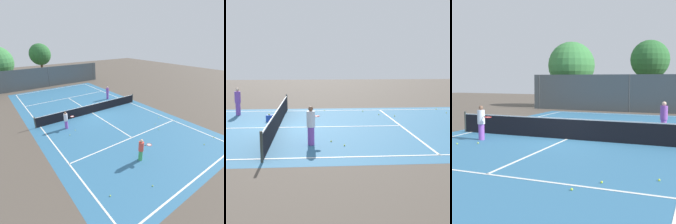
% 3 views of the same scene
% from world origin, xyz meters
% --- Properties ---
extents(ground_plane, '(80.00, 80.00, 0.00)m').
position_xyz_m(ground_plane, '(0.00, 0.00, 0.00)').
color(ground_plane, brown).
extents(court_surface, '(13.00, 25.00, 0.01)m').
position_xyz_m(court_surface, '(0.00, 0.00, 0.00)').
color(court_surface, teal).
rests_on(court_surface, ground_plane).
extents(tennis_net, '(11.90, 0.10, 1.10)m').
position_xyz_m(tennis_net, '(0.00, 0.00, 0.51)').
color(tennis_net, '#333833').
rests_on(tennis_net, ground_plane).
extents(perimeter_fence, '(18.00, 0.12, 3.20)m').
position_xyz_m(perimeter_fence, '(0.00, 14.00, 1.60)').
color(perimeter_fence, '#515B60').
rests_on(perimeter_fence, ground_plane).
extents(tree_0, '(3.86, 3.86, 6.64)m').
position_xyz_m(tree_0, '(0.78, 19.89, 4.68)').
color(tree_0, brown).
rests_on(tree_0, ground_plane).
extents(player_0, '(0.37, 0.37, 1.71)m').
position_xyz_m(player_0, '(4.08, 2.90, 0.88)').
color(player_0, purple).
rests_on(player_0, ground_plane).
extents(player_1, '(0.91, 0.59, 1.58)m').
position_xyz_m(player_1, '(-1.44, -8.83, 0.82)').
color(player_1, '#3FA559').
rests_on(player_1, ground_plane).
extents(player_2, '(0.92, 0.60, 1.61)m').
position_xyz_m(player_2, '(-3.63, -1.68, 0.83)').
color(player_2, purple).
rests_on(player_2, ground_plane).
extents(ball_crate, '(0.39, 0.38, 0.43)m').
position_xyz_m(ball_crate, '(1.87, 0.68, 0.18)').
color(ball_crate, blue).
rests_on(ball_crate, ground_plane).
extents(tennis_ball_0, '(0.07, 0.07, 0.07)m').
position_xyz_m(tennis_ball_0, '(3.43, -5.92, 0.03)').
color(tennis_ball_0, '#CCE533').
rests_on(tennis_ball_0, ground_plane).
extents(tennis_ball_1, '(0.07, 0.07, 0.07)m').
position_xyz_m(tennis_ball_1, '(-1.99, 7.17, 0.03)').
color(tennis_ball_1, '#CCE533').
rests_on(tennis_ball_1, ground_plane).
extents(tennis_ball_2, '(0.07, 0.07, 0.07)m').
position_xyz_m(tennis_ball_2, '(-3.21, -2.53, 0.03)').
color(tennis_ball_2, '#CCE533').
rests_on(tennis_ball_2, ground_plane).
extents(tennis_ball_3, '(0.07, 0.07, 0.07)m').
position_xyz_m(tennis_ball_3, '(-4.82, -10.03, 0.03)').
color(tennis_ball_3, '#CCE533').
rests_on(tennis_ball_3, ground_plane).
extents(tennis_ball_4, '(0.07, 0.07, 0.07)m').
position_xyz_m(tennis_ball_4, '(4.70, 0.32, 0.03)').
color(tennis_ball_4, '#CCE533').
rests_on(tennis_ball_4, ground_plane).
extents(tennis_ball_5, '(0.07, 0.07, 0.07)m').
position_xyz_m(tennis_ball_5, '(-3.95, -3.03, 0.03)').
color(tennis_ball_5, '#CCE533').
rests_on(tennis_ball_5, ground_plane).
extents(tennis_ball_6, '(0.07, 0.07, 0.07)m').
position_xyz_m(tennis_ball_6, '(3.64, 7.99, 0.03)').
color(tennis_ball_6, '#CCE533').
rests_on(tennis_ball_6, ground_plane).
extents(tennis_ball_7, '(0.07, 0.07, 0.07)m').
position_xyz_m(tennis_ball_7, '(5.44, -10.39, 0.03)').
color(tennis_ball_7, '#CCE533').
rests_on(tennis_ball_7, ground_plane).
extents(tennis_ball_8, '(0.07, 0.07, 0.07)m').
position_xyz_m(tennis_ball_8, '(5.42, -2.56, 0.03)').
color(tennis_ball_8, '#CCE533').
rests_on(tennis_ball_8, ground_plane).
extents(tennis_ball_9, '(0.07, 0.07, 0.07)m').
position_xyz_m(tennis_ball_9, '(-2.54, -10.89, 0.03)').
color(tennis_ball_9, '#CCE533').
rests_on(tennis_ball_9, ground_plane).
extents(tennis_ball_10, '(0.07, 0.07, 0.07)m').
position_xyz_m(tennis_ball_10, '(2.88, -6.80, 0.03)').
color(tennis_ball_10, '#CCE533').
rests_on(tennis_ball_10, ground_plane).
extents(tennis_ball_11, '(0.07, 0.07, 0.07)m').
position_xyz_m(tennis_ball_11, '(3.78, -10.46, 0.03)').
color(tennis_ball_11, '#CCE533').
rests_on(tennis_ball_11, ground_plane).
extents(tennis_ball_12, '(0.07, 0.07, 0.07)m').
position_xyz_m(tennis_ball_12, '(4.86, -5.11, 0.03)').
color(tennis_ball_12, '#CCE533').
rests_on(tennis_ball_12, ground_plane).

